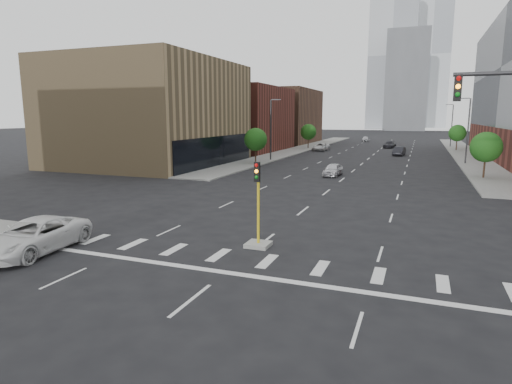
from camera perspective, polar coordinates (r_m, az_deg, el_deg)
The scene contains 23 objects.
ground at distance 14.80m, azimuth -12.66°, elevation -16.86°, with size 400.00×400.00×0.00m, color black.
sidewalk_left_far at distance 88.06m, azimuth 6.16°, elevation 5.79°, with size 5.00×92.00×0.15m, color gray.
sidewalk_right_far at distance 85.47m, azimuth 26.05°, elevation 4.69°, with size 5.00×92.00×0.15m, color gray.
building_left_mid at distance 61.76m, azimuth -13.75°, elevation 10.17°, with size 20.00×24.00×14.00m, color #9D8258.
building_left_far_a at distance 84.48m, azimuth -3.54°, elevation 9.67°, with size 20.00×22.00×12.00m, color brown.
building_left_far_b at distance 108.68m, azimuth 2.24°, elevation 10.04°, with size 20.00×24.00×13.00m, color brown.
tower_left at distance 233.13m, azimuth 17.79°, elevation 16.65°, with size 22.00×22.00×70.00m, color #B2B7BC.
tower_right at distance 272.94m, azimuth 22.31°, elevation 16.42°, with size 20.00×20.00×80.00m, color #B2B7BC.
tower_mid at distance 211.58m, azimuth 19.48°, elevation 13.73°, with size 18.00×18.00×44.00m, color slate.
median_traffic_signal at distance 21.97m, azimuth 0.28°, elevation -4.86°, with size 1.20×1.20×4.40m.
streetlight_right_a at distance 66.17m, azimuth 26.36°, elevation 7.67°, with size 1.60×0.22×9.07m.
streetlight_right_b at distance 101.07m, azimuth 24.61°, elevation 8.29°, with size 1.60×0.22×9.07m.
streetlight_left at distance 64.40m, azimuth 2.06°, elevation 8.66°, with size 1.60×0.22×9.07m.
tree_left_near at distance 59.97m, azimuth -0.05°, elevation 7.01°, with size 3.20×3.20×4.85m.
tree_left_far at distance 88.60m, azimuth 7.00°, elevation 7.95°, with size 3.20×3.20×4.85m.
tree_right_near at distance 51.40m, azimuth 28.34°, elevation 5.29°, with size 3.20×3.20×4.85m.
tree_right_far at distance 91.17m, azimuth 25.27°, elevation 7.12°, with size 3.20×3.20×4.85m.
car_near_left at distance 48.73m, azimuth 10.20°, elevation 2.95°, with size 1.65×4.11×1.40m, color silver.
car_mid_right at distance 76.64m, azimuth 18.54°, elevation 5.19°, with size 1.58×4.54×1.49m, color black.
car_far_left at distance 84.10m, azimuth 8.63°, elevation 5.97°, with size 2.41×5.23×1.45m, color silver.
car_deep_right at distance 94.42m, azimuth 17.40°, elevation 6.05°, with size 1.95×4.80×1.39m, color black.
car_distant at distance 115.71m, azimuth 14.39°, elevation 6.87°, with size 1.66×4.14×1.41m, color #B6B7BC.
parked_minivan at distance 23.82m, azimuth -27.47°, elevation -5.22°, with size 2.72×5.90×1.64m, color silver.
Camera 1 is at (7.50, -10.88, 6.66)m, focal length 30.00 mm.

